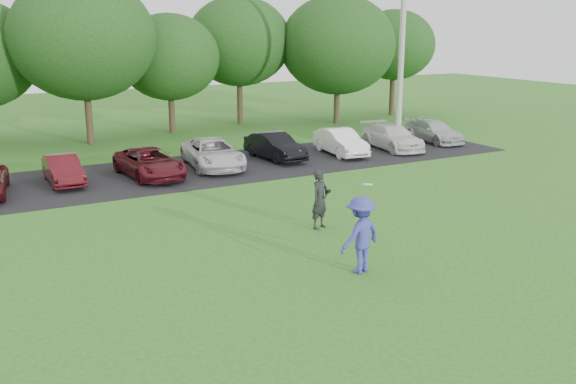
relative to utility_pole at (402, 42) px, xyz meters
The scene contains 7 objects.
ground 17.84m from the utility_pole, 132.03° to the right, with size 100.00×100.00×0.00m, color #2A6B1E.
parking_lot 12.58m from the utility_pole, behind, with size 32.00×6.50×0.03m, color black.
utility_pole is the anchor object (origin of this frame).
frisbee_player 17.61m from the utility_pole, 131.43° to the right, with size 1.44×1.04×2.34m.
camera_bystander 14.49m from the utility_pole, 138.21° to the right, with size 0.80×0.68×1.88m.
parked_cars 11.93m from the utility_pole, behind, with size 30.64×4.96×1.25m.
tree_row 14.15m from the utility_pole, 134.38° to the left, with size 42.39×9.85×8.64m.
Camera 1 is at (-9.00, -12.86, 6.23)m, focal length 40.00 mm.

